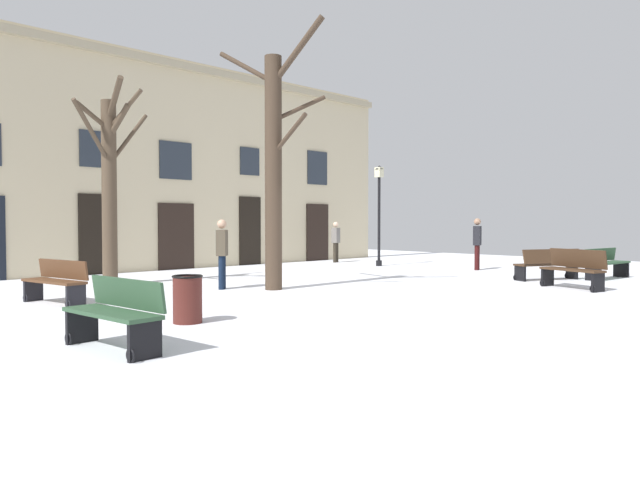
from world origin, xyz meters
The scene contains 14 objects.
ground_plane centered at (0.00, 0.00, 0.00)m, with size 30.47×30.47×0.00m, color white.
building_facade centered at (0.00, 8.73, 3.56)m, with size 19.04×0.60×7.06m.
tree_left_of_center centered at (-3.83, 5.33, 2.60)m, with size 2.36×1.35×5.06m.
tree_center centered at (-1.46, 1.72, 2.93)m, with size 1.76×2.83×6.17m.
streetlamp centered at (5.91, 4.81, 2.23)m, with size 0.30×0.30×3.63m.
litter_bin centered at (-5.28, -0.81, 0.38)m, with size 0.48×0.48×0.75m.
bench_facing_shops centered at (3.78, -3.05, 0.47)m, with size 0.90×1.62×0.94m.
bench_by_litter_bin centered at (5.35, -1.71, 0.44)m, with size 1.90×1.23×0.86m.
bench_far_corner centered at (-6.93, -1.89, 0.45)m, with size 0.66×1.65×0.88m.
bench_back_to_back_right centered at (-6.01, 2.82, 0.44)m, with size 0.75×1.69×0.85m.
bench_near_lamp centered at (6.89, -2.65, 0.45)m, with size 1.85×0.64×0.85m.
person_by_shop_door centered at (6.92, 1.42, 0.95)m, with size 0.43×0.35×1.71m.
person_strolling centered at (-2.29, 2.66, 0.91)m, with size 0.42×0.42×1.65m.
person_near_bench centered at (6.12, 7.23, 0.88)m, with size 0.44×0.35×1.60m.
Camera 1 is at (-9.99, -8.77, 1.58)m, focal length 32.37 mm.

